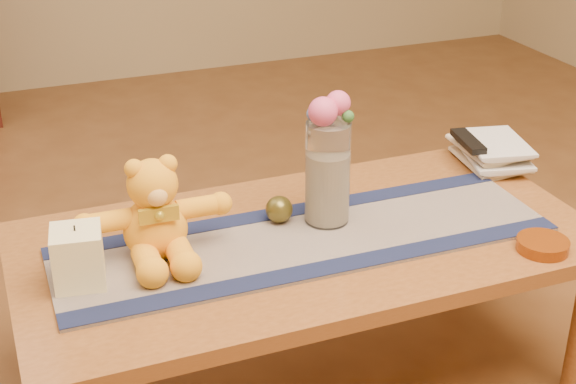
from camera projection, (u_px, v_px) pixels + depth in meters
name	position (u px, v px, depth m)	size (l,w,h in m)	color
floor	(305.00, 384.00, 2.21)	(5.50, 5.50, 0.00)	brown
coffee_table_top	(307.00, 244.00, 2.02)	(1.40, 0.70, 0.04)	brown
table_leg_bl	(36.00, 313.00, 2.15)	(0.07, 0.07, 0.41)	brown
table_leg_br	(460.00, 226.00, 2.58)	(0.07, 0.07, 0.41)	brown
persian_runner	(305.00, 240.00, 1.99)	(1.20, 0.35, 0.01)	#1F1947
runner_border_near	(330.00, 267.00, 1.87)	(1.20, 0.06, 0.00)	#131A3B
runner_border_far	(284.00, 212.00, 2.11)	(1.20, 0.06, 0.00)	#131A3B
teddy_bear	(154.00, 209.00, 1.88)	(0.34, 0.28, 0.23)	#FFA920
pillar_candle	(78.00, 257.00, 1.79)	(0.11, 0.11, 0.13)	#FFF8BB
candle_wick	(74.00, 228.00, 1.76)	(0.00, 0.00, 0.01)	black
glass_vase	(328.00, 173.00, 2.02)	(0.11, 0.11, 0.26)	silver
potpourri_fill	(327.00, 187.00, 2.03)	(0.09, 0.09, 0.18)	beige
rose_left	(323.00, 112.00, 1.93)	(0.07, 0.07, 0.07)	#DF4E81
rose_right	(338.00, 103.00, 1.95)	(0.06, 0.06, 0.06)	#DF4E81
blue_flower_back	(327.00, 107.00, 1.98)	(0.04, 0.04, 0.04)	#526BB2
blue_flower_side	(314.00, 114.00, 1.96)	(0.04, 0.04, 0.04)	#526BB2
leaf_sprig	(348.00, 116.00, 1.95)	(0.03, 0.03, 0.03)	#33662D
bronze_ball	(279.00, 209.00, 2.05)	(0.07, 0.07, 0.07)	#524A1B
book_bottom	(464.00, 164.00, 2.38)	(0.17, 0.22, 0.02)	beige
book_lower	(467.00, 158.00, 2.37)	(0.16, 0.22, 0.02)	beige
book_upper	(463.00, 151.00, 2.36)	(0.17, 0.22, 0.02)	beige
book_top	(468.00, 146.00, 2.35)	(0.16, 0.22, 0.02)	beige
tv_remote	(468.00, 141.00, 2.34)	(0.04, 0.16, 0.02)	black
amber_dish	(543.00, 245.00, 1.95)	(0.12, 0.12, 0.03)	#BF5914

